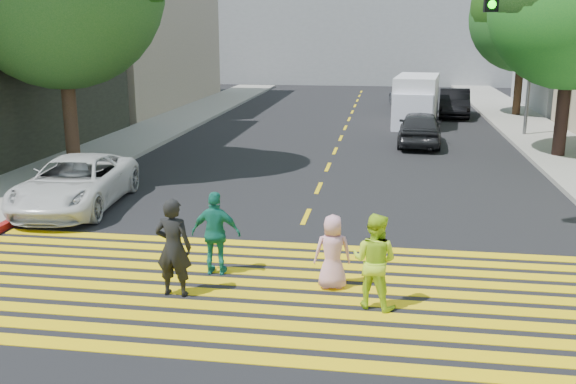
% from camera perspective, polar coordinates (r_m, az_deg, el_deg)
% --- Properties ---
extents(ground, '(120.00, 120.00, 0.00)m').
position_cam_1_polar(ground, '(10.58, -2.51, -11.41)').
color(ground, black).
extents(sidewalk_left, '(3.00, 40.00, 0.15)m').
position_cam_1_polar(sidewalk_left, '(33.32, -9.60, 6.36)').
color(sidewalk_left, gray).
rests_on(sidewalk_left, ground).
extents(sidewalk_right, '(3.00, 60.00, 0.15)m').
position_cam_1_polar(sidewalk_right, '(25.62, 23.54, 3.00)').
color(sidewalk_right, gray).
rests_on(sidewalk_right, ground).
extents(curb_red, '(0.20, 8.00, 0.16)m').
position_cam_1_polar(curb_red, '(18.25, -20.42, -0.89)').
color(curb_red, maroon).
rests_on(curb_red, ground).
extents(crosswalk, '(13.40, 5.30, 0.01)m').
position_cam_1_polar(crosswalk, '(11.72, -1.29, -8.71)').
color(crosswalk, yellow).
rests_on(crosswalk, ground).
extents(lane_line, '(0.12, 34.40, 0.01)m').
position_cam_1_polar(lane_line, '(32.22, 5.29, 6.11)').
color(lane_line, yellow).
rests_on(lane_line, ground).
extents(building_left_tan, '(12.00, 16.00, 10.00)m').
position_cam_1_polar(building_left_tan, '(41.40, -17.44, 14.29)').
color(building_left_tan, tan).
rests_on(building_left_tan, ground).
extents(backdrop_block, '(30.00, 8.00, 12.00)m').
position_cam_1_polar(backdrop_block, '(57.39, 7.09, 15.66)').
color(backdrop_block, gray).
rests_on(backdrop_block, ground).
extents(tree_right_far, '(7.21, 7.17, 8.05)m').
position_cam_1_polar(tree_right_far, '(36.17, 20.39, 14.83)').
color(tree_right_far, '#312512').
rests_on(tree_right_far, ground).
extents(pedestrian_man, '(0.66, 0.45, 1.77)m').
position_cam_1_polar(pedestrian_man, '(11.40, -10.14, -4.87)').
color(pedestrian_man, black).
rests_on(pedestrian_man, ground).
extents(pedestrian_woman, '(0.97, 0.86, 1.64)m').
position_cam_1_polar(pedestrian_woman, '(10.87, 7.68, -6.08)').
color(pedestrian_woman, '#BFEC26').
rests_on(pedestrian_woman, ground).
extents(pedestrian_child, '(0.74, 0.55, 1.38)m').
position_cam_1_polar(pedestrian_child, '(11.61, 3.98, -5.34)').
color(pedestrian_child, pink).
rests_on(pedestrian_child, ground).
extents(pedestrian_extra, '(0.95, 0.40, 1.62)m').
position_cam_1_polar(pedestrian_extra, '(12.29, -6.41, -3.67)').
color(pedestrian_extra, '#1A7A65').
rests_on(pedestrian_extra, ground).
extents(white_sedan, '(2.62, 4.96, 1.33)m').
position_cam_1_polar(white_sedan, '(17.67, -18.39, 0.76)').
color(white_sedan, silver).
rests_on(white_sedan, ground).
extents(dark_car_near, '(1.90, 4.25, 1.42)m').
position_cam_1_polar(dark_car_near, '(26.38, 11.64, 5.60)').
color(dark_car_near, black).
rests_on(dark_car_near, ground).
extents(silver_car, '(2.79, 5.18, 1.43)m').
position_cam_1_polar(silver_car, '(38.98, 10.89, 8.39)').
color(silver_car, '#8F919B').
rests_on(silver_car, ground).
extents(dark_car_parked, '(1.91, 4.55, 1.46)m').
position_cam_1_polar(dark_car_parked, '(35.62, 14.57, 7.67)').
color(dark_car_parked, black).
rests_on(dark_car_parked, ground).
extents(white_van, '(2.41, 5.20, 2.37)m').
position_cam_1_polar(white_van, '(31.92, 11.30, 7.85)').
color(white_van, white).
rests_on(white_van, ground).
extents(street_lamp, '(1.84, 0.31, 8.14)m').
position_cam_1_polar(street_lamp, '(29.31, 20.71, 13.62)').
color(street_lamp, slate).
rests_on(street_lamp, ground).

